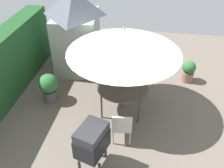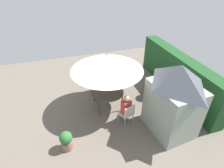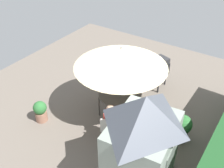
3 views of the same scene
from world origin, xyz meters
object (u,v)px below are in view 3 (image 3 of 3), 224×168
object	(u,v)px
patio_umbrella	(121,58)
potted_plant_by_shed	(182,127)
bbq_grill	(158,67)
chair_far_side	(134,81)
patio_table	(120,95)
garden_shed	(142,142)
chair_near_shed	(110,127)
person_in_red	(110,119)
potted_plant_by_grill	(40,111)

from	to	relation	value
patio_umbrella	potted_plant_by_shed	distance (m)	2.67
bbq_grill	chair_far_side	bearing A→B (deg)	-30.56
patio_umbrella	patio_table	bearing A→B (deg)	-123.69
patio_table	potted_plant_by_shed	distance (m)	2.14
patio_table	potted_plant_by_shed	world-z (taller)	potted_plant_by_shed
chair_far_side	potted_plant_by_shed	world-z (taller)	chair_far_side
patio_table	potted_plant_by_shed	size ratio (longest dim) A/B	1.60
garden_shed	potted_plant_by_shed	world-z (taller)	garden_shed
bbq_grill	chair_near_shed	distance (m)	3.29
chair_far_side	person_in_red	distance (m)	2.42
potted_plant_by_shed	patio_table	bearing A→B (deg)	-90.26
patio_umbrella	chair_near_shed	bearing A→B (deg)	18.99
person_in_red	chair_far_side	bearing A→B (deg)	-166.96
potted_plant_by_grill	garden_shed	bearing A→B (deg)	86.52
garden_shed	bbq_grill	world-z (taller)	garden_shed
patio_umbrella	chair_far_side	size ratio (longest dim) A/B	3.13
chair_near_shed	person_in_red	size ratio (longest dim) A/B	0.71
chair_far_side	person_in_red	bearing A→B (deg)	13.04
chair_far_side	potted_plant_by_shed	bearing A→B (deg)	62.03
chair_far_side	person_in_red	size ratio (longest dim) A/B	0.71
chair_near_shed	potted_plant_by_shed	world-z (taller)	chair_near_shed
bbq_grill	patio_table	bearing A→B (deg)	-9.74
patio_table	bbq_grill	distance (m)	2.08
chair_far_side	potted_plant_by_grill	bearing A→B (deg)	-31.11
patio_table	garden_shed	bearing A→B (deg)	43.01
patio_umbrella	chair_far_side	bearing A→B (deg)	-172.90
patio_umbrella	potted_plant_by_grill	size ratio (longest dim) A/B	3.91
bbq_grill	potted_plant_by_grill	distance (m)	4.40
bbq_grill	chair_near_shed	bearing A→B (deg)	1.22
potted_plant_by_shed	potted_plant_by_grill	size ratio (longest dim) A/B	1.21
chair_near_shed	chair_far_side	xyz separation A→B (m)	(-2.42, -0.57, 0.00)
potted_plant_by_shed	chair_far_side	bearing A→B (deg)	-117.97
patio_table	potted_plant_by_grill	size ratio (longest dim) A/B	1.93
patio_umbrella	potted_plant_by_grill	xyz separation A→B (m)	(1.70, -1.90, -1.72)
bbq_grill	chair_far_side	world-z (taller)	bbq_grill
garden_shed	patio_table	size ratio (longest dim) A/B	1.93
patio_umbrella	person_in_red	world-z (taller)	patio_umbrella
patio_umbrella	chair_far_side	xyz separation A→B (m)	(-1.20, -0.15, -1.58)
patio_table	bbq_grill	bearing A→B (deg)	170.26
person_in_red	bbq_grill	bearing A→B (deg)	-179.24
potted_plant_by_grill	person_in_red	bearing A→B (deg)	103.74
bbq_grill	potted_plant_by_shed	world-z (taller)	bbq_grill
garden_shed	patio_umbrella	size ratio (longest dim) A/B	0.95
patio_umbrella	potted_plant_by_grill	world-z (taller)	patio_umbrella
chair_near_shed	potted_plant_by_grill	world-z (taller)	chair_near_shed
patio_table	person_in_red	size ratio (longest dim) A/B	1.10
person_in_red	garden_shed	bearing A→B (deg)	60.80
bbq_grill	person_in_red	world-z (taller)	person_in_red
patio_umbrella	chair_near_shed	world-z (taller)	patio_umbrella
patio_umbrella	garden_shed	bearing A→B (deg)	43.01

